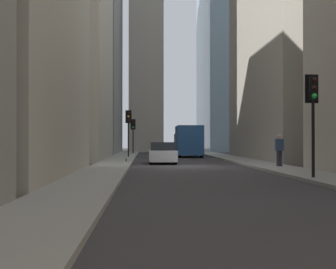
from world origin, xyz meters
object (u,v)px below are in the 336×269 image
object	(u,v)px
delivery_truck	(188,141)
traffic_light_foreground	(313,101)
pedestrian	(279,149)
sedan_silver	(162,154)
traffic_light_midblock	(128,122)
discarded_bottle	(126,160)
traffic_light_far_junction	(133,128)

from	to	relation	value
delivery_truck	traffic_light_foreground	bearing A→B (deg)	-174.89
pedestrian	sedan_silver	bearing A→B (deg)	44.47
traffic_light_foreground	pedestrian	world-z (taller)	traffic_light_foreground
delivery_truck	sedan_silver	size ratio (longest dim) A/B	1.50
traffic_light_midblock	pedestrian	distance (m)	18.21
traffic_light_foreground	traffic_light_midblock	distance (m)	25.40
delivery_truck	sedan_silver	bearing A→B (deg)	167.79
discarded_bottle	traffic_light_foreground	bearing A→B (deg)	-151.89
delivery_truck	traffic_light_far_junction	bearing A→B (deg)	36.81
sedan_silver	delivery_truck	bearing A→B (deg)	-12.21
traffic_light_midblock	sedan_silver	bearing A→B (deg)	-164.86
traffic_light_midblock	traffic_light_far_junction	xyz separation A→B (m)	(10.41, -0.13, -0.25)
delivery_truck	sedan_silver	distance (m)	13.27
traffic_light_foreground	discarded_bottle	distance (m)	16.49
traffic_light_foreground	delivery_truck	bearing A→B (deg)	5.11
traffic_light_foreground	traffic_light_far_junction	bearing A→B (deg)	12.60
delivery_truck	traffic_light_far_junction	xyz separation A→B (m)	(7.03, 5.26, 1.34)
delivery_truck	pedestrian	size ratio (longest dim) A/B	3.72
traffic_light_far_junction	sedan_silver	bearing A→B (deg)	-172.98
delivery_truck	discarded_bottle	world-z (taller)	delivery_truck
sedan_silver	traffic_light_foreground	bearing A→B (deg)	-160.16
sedan_silver	discarded_bottle	distance (m)	2.45
discarded_bottle	pedestrian	bearing A→B (deg)	-125.15
traffic_light_foreground	pedestrian	bearing A→B (deg)	-6.25
discarded_bottle	sedan_silver	bearing A→B (deg)	-83.99
delivery_truck	traffic_light_foreground	xyz separation A→B (m)	(-27.54, -2.46, 1.57)
sedan_silver	traffic_light_midblock	bearing A→B (deg)	15.14
sedan_silver	traffic_light_far_junction	xyz separation A→B (m)	(19.97, 2.46, 2.14)
traffic_light_foreground	traffic_light_far_junction	distance (m)	35.42
delivery_truck	pedestrian	world-z (taller)	delivery_truck
pedestrian	discarded_bottle	world-z (taller)	pedestrian
sedan_silver	traffic_light_foreground	world-z (taller)	traffic_light_foreground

